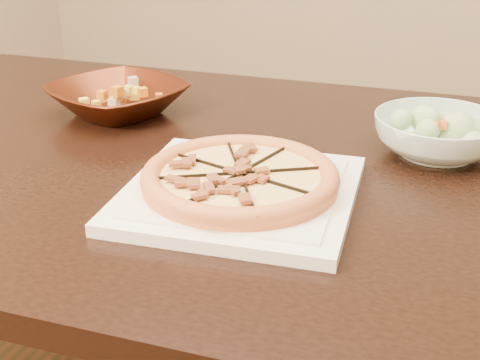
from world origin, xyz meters
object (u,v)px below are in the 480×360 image
Objects in this scene: salad_bowl at (438,136)px; plate at (240,192)px; pizza at (240,177)px; bronze_bowl at (118,99)px; dining_table at (202,205)px.

plate is at bearing -129.99° from salad_bowl.
bronze_bowl is at bearing 144.52° from pizza.
bronze_bowl reaches higher than pizza.
dining_table is 5.50× the size of pizza.
plate is 0.36m from salad_bowl.
pizza is (0.12, -0.13, 0.13)m from dining_table.
dining_table is at bearing 133.62° from plate.
dining_table is 7.35× the size of salad_bowl.
salad_bowl is (0.59, 0.02, 0.00)m from bronze_bowl.
bronze_bowl is (-0.23, 0.13, 0.12)m from dining_table.
salad_bowl reaches higher than dining_table.
pizza is at bearing -46.38° from dining_table.
bronze_bowl reaches higher than dining_table.
bronze_bowl is (-0.36, 0.26, 0.02)m from plate.
pizza reaches higher than dining_table.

